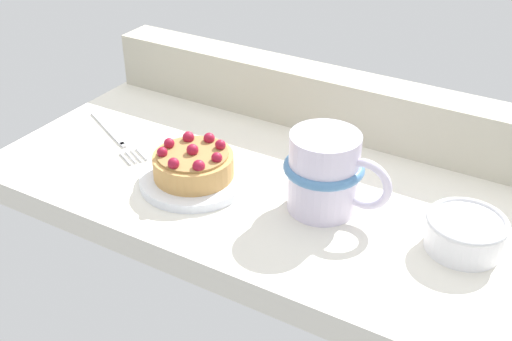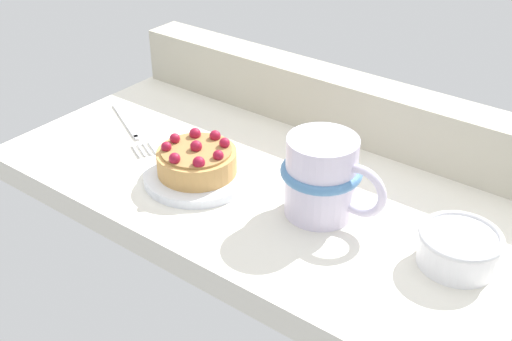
% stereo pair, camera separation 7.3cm
% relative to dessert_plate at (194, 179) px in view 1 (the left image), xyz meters
% --- Properties ---
extents(ground_plane, '(0.66, 0.36, 0.03)m').
position_rel_dessert_plate_xyz_m(ground_plane, '(0.06, 0.06, -0.02)').
color(ground_plane, silver).
extents(window_rail_back, '(0.64, 0.06, 0.08)m').
position_rel_dessert_plate_xyz_m(window_rail_back, '(0.06, 0.21, 0.04)').
color(window_rail_back, '#B2AD99').
rests_on(window_rail_back, ground_plane).
extents(dessert_plate, '(0.13, 0.13, 0.01)m').
position_rel_dessert_plate_xyz_m(dessert_plate, '(0.00, 0.00, 0.00)').
color(dessert_plate, silver).
rests_on(dessert_plate, ground_plane).
extents(raspberry_tart, '(0.10, 0.10, 0.04)m').
position_rel_dessert_plate_xyz_m(raspberry_tart, '(-0.00, 0.00, 0.02)').
color(raspberry_tart, tan).
rests_on(raspberry_tart, dessert_plate).
extents(coffee_mug, '(0.12, 0.09, 0.09)m').
position_rel_dessert_plate_xyz_m(coffee_mug, '(0.16, 0.03, 0.04)').
color(coffee_mug, silver).
rests_on(coffee_mug, ground_plane).
extents(dessert_fork, '(0.15, 0.09, 0.01)m').
position_rel_dessert_plate_xyz_m(dessert_fork, '(-0.16, 0.04, -0.00)').
color(dessert_fork, '#B7B7BC').
rests_on(dessert_fork, ground_plane).
extents(sugar_bowl, '(0.08, 0.08, 0.04)m').
position_rel_dessert_plate_xyz_m(sugar_bowl, '(0.31, 0.04, 0.01)').
color(sugar_bowl, white).
rests_on(sugar_bowl, ground_plane).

